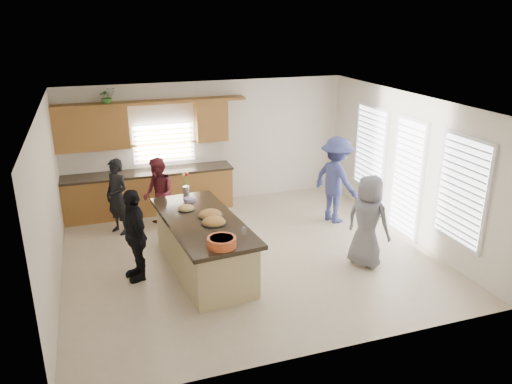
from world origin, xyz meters
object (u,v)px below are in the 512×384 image
object	(u,v)px
woman_left_mid	(159,194)
woman_left_front	(135,235)
woman_left_back	(117,197)
island	(204,246)
woman_right_back	(336,180)
woman_right_front	(368,221)
salad_bowl	(222,242)

from	to	relation	value
woman_left_mid	woman_left_front	world-z (taller)	woman_left_front
woman_left_back	woman_left_mid	size ratio (longest dim) A/B	1.03
island	woman_left_front	distance (m)	1.17
woman_right_back	woman_right_front	xyz separation A→B (m)	(-0.40, -1.96, -0.09)
woman_right_front	woman_right_back	bearing A→B (deg)	-41.11
woman_left_front	woman_right_back	xyz separation A→B (m)	(4.26, 1.15, 0.13)
salad_bowl	woman_left_back	bearing A→B (deg)	112.02
island	woman_left_mid	world-z (taller)	woman_left_mid
island	salad_bowl	size ratio (longest dim) A/B	6.45
island	woman_left_front	bearing A→B (deg)	168.93
woman_left_front	woman_right_front	distance (m)	3.94
woman_left_back	woman_right_front	xyz separation A→B (m)	(4.00, -2.79, 0.05)
island	woman_right_back	bearing A→B (deg)	16.41
woman_left_front	woman_right_front	size ratio (longest dim) A/B	0.95
woman_left_back	woman_left_front	bearing A→B (deg)	-30.35
woman_left_back	woman_right_front	size ratio (longest dim) A/B	0.94
woman_right_front	woman_left_mid	bearing A→B (deg)	20.10
island	salad_bowl	world-z (taller)	salad_bowl
island	woman_right_front	world-z (taller)	woman_right_front
woman_left_back	woman_right_front	distance (m)	4.88
woman_left_back	woman_right_back	distance (m)	4.48
woman_left_front	woman_right_front	world-z (taller)	woman_right_front
woman_left_front	woman_right_back	distance (m)	4.41
woman_left_back	salad_bowl	bearing A→B (deg)	-12.40
salad_bowl	woman_left_front	distance (m)	1.69
salad_bowl	woman_right_back	bearing A→B (deg)	37.30
woman_left_mid	woman_left_front	xyz separation A→B (m)	(-0.66, -1.91, 0.03)
woman_left_mid	woman_right_back	bearing A→B (deg)	68.77
island	salad_bowl	xyz separation A→B (m)	(0.04, -1.11, 0.58)
salad_bowl	woman_left_front	bearing A→B (deg)	133.51
woman_left_back	woman_right_back	size ratio (longest dim) A/B	0.84
island	woman_right_back	world-z (taller)	woman_right_back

